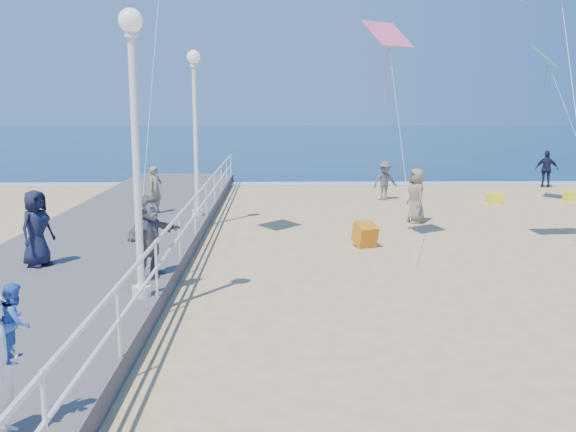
{
  "coord_description": "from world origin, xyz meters",
  "views": [
    {
      "loc": [
        -2.78,
        -11.89,
        4.03
      ],
      "look_at": [
        -2.5,
        2.0,
        1.6
      ],
      "focal_mm": 40.0,
      "sensor_mm": 36.0,
      "label": 1
    }
  ],
  "objects_px": {
    "toddler_held": "(15,322)",
    "beach_walker_a": "(385,180)",
    "lamp_post_mid": "(135,125)",
    "spectator_6": "(155,190)",
    "beach_walker_c": "(416,196)",
    "beach_chair_right": "(572,196)",
    "spectator_5": "(149,236)",
    "beach_chair_left": "(494,198)",
    "beach_walker_b": "(547,169)",
    "box_kite": "(365,237)",
    "spectator_4": "(36,228)",
    "lamp_post_far": "(195,116)"
  },
  "relations": [
    {
      "from": "toddler_held",
      "to": "beach_walker_a",
      "type": "relative_size",
      "value": 0.52
    },
    {
      "from": "lamp_post_mid",
      "to": "spectator_6",
      "type": "bearing_deg",
      "value": 98.67
    },
    {
      "from": "spectator_6",
      "to": "beach_walker_c",
      "type": "height_order",
      "value": "spectator_6"
    },
    {
      "from": "beach_chair_right",
      "to": "lamp_post_mid",
      "type": "bearing_deg",
      "value": -135.96
    },
    {
      "from": "spectator_6",
      "to": "beach_chair_right",
      "type": "height_order",
      "value": "spectator_6"
    },
    {
      "from": "spectator_5",
      "to": "spectator_6",
      "type": "relative_size",
      "value": 1.11
    },
    {
      "from": "lamp_post_mid",
      "to": "beach_chair_left",
      "type": "distance_m",
      "value": 18.5
    },
    {
      "from": "spectator_5",
      "to": "beach_walker_b",
      "type": "distance_m",
      "value": 23.71
    },
    {
      "from": "toddler_held",
      "to": "beach_walker_b",
      "type": "bearing_deg",
      "value": -43.67
    },
    {
      "from": "spectator_5",
      "to": "lamp_post_mid",
      "type": "bearing_deg",
      "value": -147.63
    },
    {
      "from": "box_kite",
      "to": "beach_chair_right",
      "type": "height_order",
      "value": "box_kite"
    },
    {
      "from": "spectator_4",
      "to": "beach_walker_c",
      "type": "height_order",
      "value": "spectator_4"
    },
    {
      "from": "spectator_4",
      "to": "beach_chair_left",
      "type": "height_order",
      "value": "spectator_4"
    },
    {
      "from": "beach_walker_b",
      "to": "lamp_post_mid",
      "type": "bearing_deg",
      "value": 69.3
    },
    {
      "from": "beach_walker_b",
      "to": "box_kite",
      "type": "bearing_deg",
      "value": 69.77
    },
    {
      "from": "beach_walker_b",
      "to": "toddler_held",
      "type": "bearing_deg",
      "value": 75.36
    },
    {
      "from": "spectator_4",
      "to": "beach_chair_right",
      "type": "xyz_separation_m",
      "value": [
        17.87,
        12.16,
        -1.07
      ]
    },
    {
      "from": "beach_chair_left",
      "to": "beach_chair_right",
      "type": "xyz_separation_m",
      "value": [
        3.48,
        0.55,
        0.0
      ]
    },
    {
      "from": "lamp_post_far",
      "to": "beach_walker_a",
      "type": "height_order",
      "value": "lamp_post_far"
    },
    {
      "from": "spectator_5",
      "to": "beach_walker_b",
      "type": "relative_size",
      "value": 0.98
    },
    {
      "from": "spectator_5",
      "to": "beach_walker_c",
      "type": "height_order",
      "value": "spectator_5"
    },
    {
      "from": "spectator_4",
      "to": "beach_walker_a",
      "type": "xyz_separation_m",
      "value": [
        10.04,
        12.62,
        -0.44
      ]
    },
    {
      "from": "beach_chair_right",
      "to": "beach_walker_a",
      "type": "bearing_deg",
      "value": 176.69
    },
    {
      "from": "toddler_held",
      "to": "spectator_5",
      "type": "bearing_deg",
      "value": -11.49
    },
    {
      "from": "toddler_held",
      "to": "beach_chair_right",
      "type": "bearing_deg",
      "value": -47.89
    },
    {
      "from": "lamp_post_mid",
      "to": "spectator_5",
      "type": "bearing_deg",
      "value": 94.11
    },
    {
      "from": "lamp_post_mid",
      "to": "beach_walker_b",
      "type": "distance_m",
      "value": 24.91
    },
    {
      "from": "spectator_5",
      "to": "spectator_4",
      "type": "bearing_deg",
      "value": 99.64
    },
    {
      "from": "spectator_5",
      "to": "beach_walker_a",
      "type": "xyz_separation_m",
      "value": [
        7.33,
        13.53,
        -0.44
      ]
    },
    {
      "from": "spectator_6",
      "to": "box_kite",
      "type": "xyz_separation_m",
      "value": [
        6.57,
        -3.54,
        -0.89
      ]
    },
    {
      "from": "beach_walker_b",
      "to": "box_kite",
      "type": "xyz_separation_m",
      "value": [
        -10.71,
        -13.08,
        -0.6
      ]
    },
    {
      "from": "lamp_post_far",
      "to": "box_kite",
      "type": "distance_m",
      "value": 6.85
    },
    {
      "from": "lamp_post_far",
      "to": "beach_walker_b",
      "type": "relative_size",
      "value": 2.97
    },
    {
      "from": "lamp_post_mid",
      "to": "spectator_4",
      "type": "height_order",
      "value": "lamp_post_mid"
    },
    {
      "from": "spectator_5",
      "to": "beach_walker_c",
      "type": "relative_size",
      "value": 0.94
    },
    {
      "from": "beach_walker_b",
      "to": "beach_walker_c",
      "type": "xyz_separation_m",
      "value": [
        -8.42,
        -9.28,
        0.04
      ]
    },
    {
      "from": "toddler_held",
      "to": "beach_chair_right",
      "type": "distance_m",
      "value": 25.0
    },
    {
      "from": "beach_walker_a",
      "to": "spectator_5",
      "type": "bearing_deg",
      "value": -137.82
    },
    {
      "from": "lamp_post_far",
      "to": "beach_chair_left",
      "type": "height_order",
      "value": "lamp_post_far"
    },
    {
      "from": "spectator_4",
      "to": "beach_walker_a",
      "type": "relative_size",
      "value": 1.04
    },
    {
      "from": "beach_walker_b",
      "to": "box_kite",
      "type": "relative_size",
      "value": 2.99
    },
    {
      "from": "lamp_post_far",
      "to": "spectator_5",
      "type": "xyz_separation_m",
      "value": [
        -0.11,
        -7.52,
        -2.39
      ]
    },
    {
      "from": "toddler_held",
      "to": "spectator_6",
      "type": "distance_m",
      "value": 14.68
    },
    {
      "from": "spectator_4",
      "to": "beach_walker_b",
      "type": "height_order",
      "value": "spectator_4"
    },
    {
      "from": "spectator_4",
      "to": "beach_chair_left",
      "type": "bearing_deg",
      "value": -24.72
    },
    {
      "from": "spectator_4",
      "to": "spectator_6",
      "type": "bearing_deg",
      "value": 15.45
    },
    {
      "from": "lamp_post_far",
      "to": "toddler_held",
      "type": "height_order",
      "value": "lamp_post_far"
    },
    {
      "from": "beach_walker_a",
      "to": "box_kite",
      "type": "relative_size",
      "value": 2.78
    },
    {
      "from": "toddler_held",
      "to": "beach_walker_b",
      "type": "xyz_separation_m",
      "value": [
        16.11,
        24.16,
        -0.79
      ]
    },
    {
      "from": "lamp_post_mid",
      "to": "beach_chair_right",
      "type": "distance_m",
      "value": 21.22
    }
  ]
}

